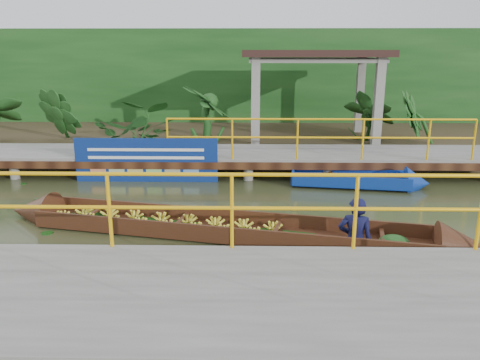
{
  "coord_description": "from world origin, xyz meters",
  "views": [
    {
      "loc": [
        1.02,
        -8.79,
        3.16
      ],
      "look_at": [
        0.83,
        0.5,
        0.6
      ],
      "focal_mm": 35.0,
      "sensor_mm": 36.0,
      "label": 1
    }
  ],
  "objects": [
    {
      "name": "ground",
      "position": [
        0.0,
        0.0,
        0.0
      ],
      "size": [
        80.0,
        80.0,
        0.0
      ],
      "primitive_type": "plane",
      "color": "#30341A",
      "rests_on": "ground"
    },
    {
      "name": "foliage_backdrop",
      "position": [
        0.0,
        10.0,
        2.0
      ],
      "size": [
        30.0,
        0.8,
        4.0
      ],
      "primitive_type": "cube",
      "color": "#133D13",
      "rests_on": "ground"
    },
    {
      "name": "blue_banner",
      "position": [
        -1.54,
        2.48,
        0.56
      ],
      "size": [
        3.55,
        0.04,
        1.11
      ],
      "color": "navy",
      "rests_on": "ground"
    },
    {
      "name": "land_strip",
      "position": [
        0.0,
        7.5,
        0.23
      ],
      "size": [
        30.0,
        8.0,
        0.45
      ],
      "primitive_type": "cube",
      "color": "#342C1A",
      "rests_on": "ground"
    },
    {
      "name": "moored_blue_boat",
      "position": [
        4.23,
        2.07,
        0.14
      ],
      "size": [
        3.33,
        1.29,
        0.77
      ],
      "rotation": [
        0.0,
        0.0,
        -0.15
      ],
      "color": "navy",
      "rests_on": "ground"
    },
    {
      "name": "tropical_plants",
      "position": [
        -0.53,
        5.3,
        1.21
      ],
      "size": [
        14.22,
        1.22,
        1.53
      ],
      "color": "#133D13",
      "rests_on": "ground"
    },
    {
      "name": "far_dock",
      "position": [
        0.02,
        3.43,
        0.48
      ],
      "size": [
        16.0,
        2.06,
        1.66
      ],
      "color": "slate",
      "rests_on": "ground"
    },
    {
      "name": "pavilion",
      "position": [
        3.0,
        6.3,
        2.82
      ],
      "size": [
        4.4,
        3.0,
        3.0
      ],
      "color": "slate",
      "rests_on": "ground"
    },
    {
      "name": "vendor_boat",
      "position": [
        0.91,
        -1.08,
        0.22
      ],
      "size": [
        8.74,
        2.65,
        1.95
      ],
      "rotation": [
        0.0,
        0.0,
        -0.21
      ],
      "color": "#381E0F",
      "rests_on": "ground"
    },
    {
      "name": "near_dock",
      "position": [
        1.0,
        -4.2,
        0.3
      ],
      "size": [
        18.0,
        2.4,
        1.73
      ],
      "color": "slate",
      "rests_on": "ground"
    }
  ]
}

